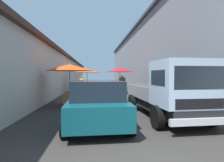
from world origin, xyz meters
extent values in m
plane|color=#33302D|center=(13.50, 0.00, 0.00)|extent=(90.00, 90.00, 0.00)
cube|color=beige|center=(15.75, 7.17, 1.71)|extent=(49.50, 7.00, 3.41)
cube|color=#4C3328|center=(15.75, 7.17, 3.53)|extent=(49.80, 7.50, 0.24)
cube|color=gray|center=(15.75, -7.17, 3.45)|extent=(49.50, 7.00, 6.90)
cube|color=#383D4C|center=(15.75, -7.17, 7.02)|extent=(49.80, 7.50, 0.24)
cylinder|color=#9E9EA3|center=(15.35, 1.64, 1.10)|extent=(0.06, 0.06, 2.21)
cone|color=#D84C14|center=(15.35, 1.64, 2.06)|extent=(2.69, 2.69, 0.30)
sphere|color=#9E9EA3|center=(15.35, 1.64, 2.25)|extent=(0.07, 0.07, 0.07)
cube|color=brown|center=(15.10, 1.72, 0.37)|extent=(0.96, 0.74, 0.74)
sphere|color=orange|center=(15.38, 1.88, 0.79)|extent=(0.09, 0.09, 0.09)
sphere|color=orange|center=(14.93, 1.62, 0.79)|extent=(0.09, 0.09, 0.09)
sphere|color=orange|center=(15.32, 1.54, 0.84)|extent=(0.09, 0.09, 0.09)
sphere|color=orange|center=(14.77, 1.75, 0.79)|extent=(0.09, 0.09, 0.09)
cylinder|color=#9E9EA3|center=(14.09, -1.30, 1.16)|extent=(0.06, 0.06, 2.31)
cone|color=red|center=(14.09, -1.30, 2.12)|extent=(2.43, 2.43, 0.38)
sphere|color=#9E9EA3|center=(14.09, -1.30, 2.35)|extent=(0.07, 0.07, 0.07)
cube|color=#9E7547|center=(14.12, -1.43, 0.41)|extent=(0.91, 0.72, 0.82)
sphere|color=orange|center=(14.06, -1.55, 0.87)|extent=(0.09, 0.09, 0.09)
sphere|color=orange|center=(13.83, -1.26, 0.87)|extent=(0.09, 0.09, 0.09)
sphere|color=orange|center=(14.26, -1.23, 0.87)|extent=(0.09, 0.09, 0.09)
sphere|color=orange|center=(14.43, -1.61, 0.92)|extent=(0.09, 0.09, 0.09)
sphere|color=orange|center=(14.03, -1.58, 0.87)|extent=(0.09, 0.09, 0.09)
cylinder|color=#9E9EA3|center=(7.82, 2.25, 1.11)|extent=(0.06, 0.06, 2.22)
cone|color=#D84C14|center=(7.82, 2.25, 2.04)|extent=(2.50, 2.50, 0.35)
sphere|color=#9E9EA3|center=(7.82, 2.25, 2.26)|extent=(0.07, 0.07, 0.07)
cube|color=#9E7547|center=(7.71, 2.12, 0.35)|extent=(0.93, 0.79, 0.70)
sphere|color=orange|center=(7.71, 1.99, 0.75)|extent=(0.09, 0.09, 0.09)
sphere|color=orange|center=(7.86, 2.24, 0.75)|extent=(0.09, 0.09, 0.09)
sphere|color=orange|center=(8.02, 2.13, 0.75)|extent=(0.09, 0.09, 0.09)
cube|color=#0F4C56|center=(3.96, 0.86, 0.57)|extent=(3.95, 1.85, 0.64)
cube|color=#19232D|center=(3.81, 0.86, 1.17)|extent=(2.39, 1.59, 0.56)
cube|color=black|center=(5.87, 0.93, 0.35)|extent=(0.15, 1.65, 0.20)
cube|color=silver|center=(5.87, 1.51, 0.63)|extent=(0.07, 0.24, 0.14)
cube|color=silver|center=(5.91, 0.34, 0.63)|extent=(0.07, 0.24, 0.14)
cylinder|color=black|center=(5.26, 1.77, 0.30)|extent=(0.61, 0.22, 0.60)
cylinder|color=black|center=(5.32, 0.05, 0.30)|extent=(0.61, 0.22, 0.60)
cylinder|color=black|center=(2.61, 1.68, 0.30)|extent=(0.61, 0.22, 0.60)
cylinder|color=black|center=(2.67, -0.04, 0.30)|extent=(0.61, 0.22, 0.60)
cube|color=black|center=(4.87, -1.75, 0.50)|extent=(4.87, 1.70, 0.36)
cube|color=#ADC6E0|center=(3.24, -1.83, 1.38)|extent=(1.62, 1.82, 1.40)
cube|color=#19232D|center=(2.50, -1.87, 1.55)|extent=(0.13, 1.47, 0.63)
cube|color=#19232D|center=(3.24, -1.83, 1.55)|extent=(1.13, 1.82, 0.45)
cube|color=black|center=(2.49, -1.87, 0.86)|extent=(0.13, 1.40, 0.28)
cube|color=silver|center=(2.41, -1.87, 0.40)|extent=(0.20, 1.75, 0.18)
cube|color=gray|center=(5.72, -2.53, 0.93)|extent=(3.16, 0.21, 0.50)
cube|color=gray|center=(5.65, -0.89, 0.93)|extent=(3.16, 0.21, 0.50)
cube|color=gray|center=(7.24, -1.64, 0.93)|extent=(0.14, 1.65, 0.50)
cylinder|color=black|center=(3.28, -2.71, 0.36)|extent=(0.73, 0.25, 0.72)
cylinder|color=black|center=(3.20, -0.96, 0.36)|extent=(0.73, 0.25, 0.72)
cylinder|color=black|center=(6.35, -2.56, 0.36)|extent=(0.73, 0.25, 0.72)
cylinder|color=black|center=(6.26, -0.81, 0.36)|extent=(0.73, 0.25, 0.72)
cylinder|color=#232328|center=(13.86, 1.94, 0.40)|extent=(0.14, 0.14, 0.79)
cylinder|color=#232328|center=(13.98, 2.05, 0.40)|extent=(0.14, 0.14, 0.79)
cube|color=#D8C666|center=(13.92, 2.00, 1.09)|extent=(0.48, 0.46, 0.59)
sphere|color=#A57A5B|center=(13.92, 2.00, 1.50)|extent=(0.22, 0.22, 0.22)
cylinder|color=#D8C666|center=(13.71, 1.81, 1.12)|extent=(0.08, 0.08, 0.54)
cylinder|color=#D8C666|center=(14.12, 2.19, 1.12)|extent=(0.08, 0.08, 0.54)
cylinder|color=#232328|center=(15.43, -1.78, 0.41)|extent=(0.14, 0.14, 0.82)
cylinder|color=#232328|center=(15.44, -1.61, 0.41)|extent=(0.14, 0.14, 0.82)
cube|color=#4C8C59|center=(15.43, -1.70, 1.12)|extent=(0.25, 0.50, 0.61)
sphere|color=tan|center=(15.43, -1.70, 1.54)|extent=(0.22, 0.22, 0.22)
cylinder|color=#4C8C59|center=(15.40, -1.98, 1.15)|extent=(0.08, 0.08, 0.55)
cylinder|color=#4C8C59|center=(15.47, -1.41, 1.15)|extent=(0.08, 0.08, 0.55)
cylinder|color=red|center=(13.18, -0.56, 0.42)|extent=(0.30, 0.30, 0.03)
cylinder|color=red|center=(13.30, -0.56, 0.21)|extent=(0.04, 0.04, 0.42)
cylinder|color=red|center=(13.18, -0.44, 0.21)|extent=(0.04, 0.04, 0.42)
cylinder|color=red|center=(13.07, -0.56, 0.21)|extent=(0.04, 0.04, 0.42)
cylinder|color=red|center=(13.18, -0.67, 0.21)|extent=(0.04, 0.04, 0.42)
camera|label=1|loc=(-2.18, 0.91, 1.62)|focal=29.72mm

